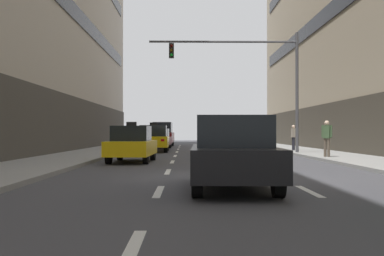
{
  "coord_description": "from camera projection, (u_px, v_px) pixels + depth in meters",
  "views": [
    {
      "loc": [
        -1.04,
        -13.05,
        1.29
      ],
      "look_at": [
        -0.59,
        22.08,
        1.6
      ],
      "focal_mm": 43.33,
      "sensor_mm": 36.0,
      "label": 1
    }
  ],
  "objects": [
    {
      "name": "lane_stripe_l1_s7",
      "position": [
        177.0,
        152.0,
        30.03
      ],
      "size": [
        0.16,
        2.0,
        0.01
      ],
      "primitive_type": "cube",
      "color": "silver",
      "rests_on": "ground"
    },
    {
      "name": "taxi_driving_2",
      "position": [
        132.0,
        144.0,
        19.85
      ],
      "size": [
        1.9,
        4.21,
        1.72
      ],
      "color": "black",
      "rests_on": "ground"
    },
    {
      "name": "pedestrian_0",
      "position": [
        293.0,
        136.0,
        29.69
      ],
      "size": [
        0.25,
        0.53,
        1.6
      ],
      "color": "black",
      "rests_on": "sidewalk_right"
    },
    {
      "name": "ground_plane",
      "position": [
        223.0,
        178.0,
        13.05
      ],
      "size": [
        120.0,
        120.0,
        0.0
      ],
      "primitive_type": "plane",
      "color": "#424247"
    },
    {
      "name": "lane_stripe_l2_s6",
      "position": [
        235.0,
        156.0,
        25.07
      ],
      "size": [
        0.16,
        2.0,
        0.01
      ],
      "primitive_type": "cube",
      "color": "silver",
      "rests_on": "ground"
    },
    {
      "name": "car_driving_1",
      "position": [
        163.0,
        134.0,
        42.4
      ],
      "size": [
        2.0,
        4.56,
        2.19
      ],
      "color": "black",
      "rests_on": "ground"
    },
    {
      "name": "lane_stripe_l1_s4",
      "position": [
        168.0,
        172.0,
        15.03
      ],
      "size": [
        0.16,
        2.0,
        0.01
      ],
      "primitive_type": "cube",
      "color": "silver",
      "rests_on": "ground"
    },
    {
      "name": "taxi_driving_0",
      "position": [
        154.0,
        139.0,
        30.23
      ],
      "size": [
        1.98,
        4.63,
        1.92
      ],
      "color": "black",
      "rests_on": "ground"
    },
    {
      "name": "lane_stripe_l2_s7",
      "position": [
        227.0,
        152.0,
        30.07
      ],
      "size": [
        0.16,
        2.0,
        0.01
      ],
      "primitive_type": "cube",
      "color": "silver",
      "rests_on": "ground"
    },
    {
      "name": "lane_stripe_l1_s5",
      "position": [
        172.0,
        162.0,
        20.03
      ],
      "size": [
        0.16,
        2.0,
        0.01
      ],
      "primitive_type": "cube",
      "color": "silver",
      "rests_on": "ground"
    },
    {
      "name": "lane_stripe_l2_s8",
      "position": [
        221.0,
        149.0,
        35.07
      ],
      "size": [
        0.16,
        2.0,
        0.01
      ],
      "primitive_type": "cube",
      "color": "silver",
      "rests_on": "ground"
    },
    {
      "name": "lane_stripe_l2_s4",
      "position": [
        268.0,
        172.0,
        15.08
      ],
      "size": [
        0.16,
        2.0,
        0.01
      ],
      "primitive_type": "cube",
      "color": "silver",
      "rests_on": "ground"
    },
    {
      "name": "lane_stripe_l2_s10",
      "position": [
        214.0,
        145.0,
        45.07
      ],
      "size": [
        0.16,
        2.0,
        0.01
      ],
      "primitive_type": "cube",
      "color": "silver",
      "rests_on": "ground"
    },
    {
      "name": "traffic_signal_0",
      "position": [
        254.0,
        70.0,
        26.46
      ],
      "size": [
        8.55,
        0.35,
        6.86
      ],
      "color": "#4C4C51",
      "rests_on": "sidewalk_right"
    },
    {
      "name": "lane_stripe_l1_s10",
      "position": [
        180.0,
        145.0,
        45.03
      ],
      "size": [
        0.16,
        2.0,
        0.01
      ],
      "primitive_type": "cube",
      "color": "silver",
      "rests_on": "ground"
    },
    {
      "name": "lane_stripe_l2_s9",
      "position": [
        217.0,
        147.0,
        40.07
      ],
      "size": [
        0.16,
        2.0,
        0.01
      ],
      "primitive_type": "cube",
      "color": "silver",
      "rests_on": "ground"
    },
    {
      "name": "lane_stripe_l1_s3",
      "position": [
        159.0,
        191.0,
        10.03
      ],
      "size": [
        0.16,
        2.0,
        0.01
      ],
      "primitive_type": "cube",
      "color": "silver",
      "rests_on": "ground"
    },
    {
      "name": "car_driving_3",
      "position": [
        159.0,
        139.0,
        35.63
      ],
      "size": [
        1.93,
        4.25,
        1.57
      ],
      "color": "black",
      "rests_on": "ground"
    },
    {
      "name": "lane_stripe_l1_s8",
      "position": [
        178.0,
        149.0,
        35.03
      ],
      "size": [
        0.16,
        2.0,
        0.01
      ],
      "primitive_type": "cube",
      "color": "silver",
      "rests_on": "ground"
    },
    {
      "name": "lane_stripe_l1_s2",
      "position": [
        132.0,
        250.0,
        5.03
      ],
      "size": [
        0.16,
        2.0,
        0.01
      ],
      "primitive_type": "cube",
      "color": "silver",
      "rests_on": "ground"
    },
    {
      "name": "lane_stripe_l1_s6",
      "position": [
        175.0,
        156.0,
        25.03
      ],
      "size": [
        0.16,
        2.0,
        0.01
      ],
      "primitive_type": "cube",
      "color": "silver",
      "rests_on": "ground"
    },
    {
      "name": "pedestrian_1",
      "position": [
        327.0,
        136.0,
        21.61
      ],
      "size": [
        0.42,
        0.38,
        1.69
      ],
      "color": "brown",
      "rests_on": "sidewalk_right"
    },
    {
      "name": "lane_stripe_l2_s5",
      "position": [
        248.0,
        162.0,
        20.07
      ],
      "size": [
        0.16,
        2.0,
        0.01
      ],
      "primitive_type": "cube",
      "color": "silver",
      "rests_on": "ground"
    },
    {
      "name": "car_driving_4",
      "position": [
        233.0,
        154.0,
        10.37
      ],
      "size": [
        1.96,
        4.43,
        1.64
      ],
      "color": "black",
      "rests_on": "ground"
    },
    {
      "name": "lane_stripe_l1_s9",
      "position": [
        179.0,
        147.0,
        40.03
      ],
      "size": [
        0.16,
        2.0,
        0.01
      ],
      "primitive_type": "cube",
      "color": "silver",
      "rests_on": "ground"
    },
    {
      "name": "lane_stripe_l2_s3",
      "position": [
        309.0,
        191.0,
        10.08
      ],
      "size": [
        0.16,
        2.0,
        0.01
      ],
      "primitive_type": "cube",
      "color": "silver",
      "rests_on": "ground"
    }
  ]
}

